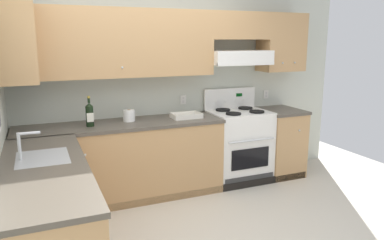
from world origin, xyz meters
TOP-DOWN VIEW (x-y plane):
  - wall_back at (0.39, 1.53)m, footprint 4.68×0.57m
  - counter_back_run at (0.02, 1.24)m, footprint 3.60×0.65m
  - counter_left_run at (-1.24, -0.00)m, footprint 0.63×1.91m
  - stove at (1.16, 1.25)m, footprint 0.76×0.62m
  - wine_bottle at (-0.73, 1.22)m, footprint 0.08×0.09m
  - bowl at (0.40, 1.23)m, footprint 0.36×0.23m
  - paper_towel_roll at (-0.28, 1.32)m, footprint 0.14×0.14m

SIDE VIEW (x-z plane):
  - counter_back_run at x=0.02m, z-range 0.00..0.91m
  - counter_left_run at x=-1.24m, z-range -0.11..1.03m
  - stove at x=1.16m, z-range -0.12..1.08m
  - bowl at x=0.40m, z-range 0.90..0.96m
  - paper_towel_roll at x=-0.28m, z-range 0.91..1.04m
  - wine_bottle at x=-0.73m, z-range 0.88..1.21m
  - wall_back at x=0.39m, z-range 0.20..2.75m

